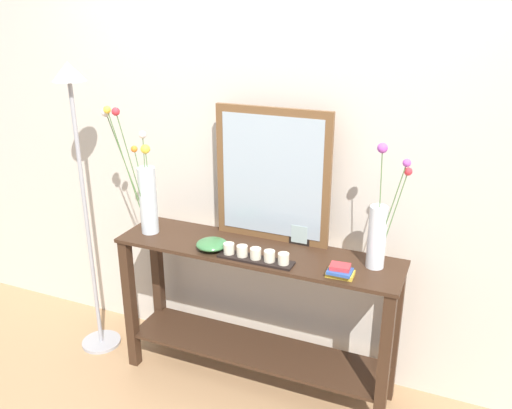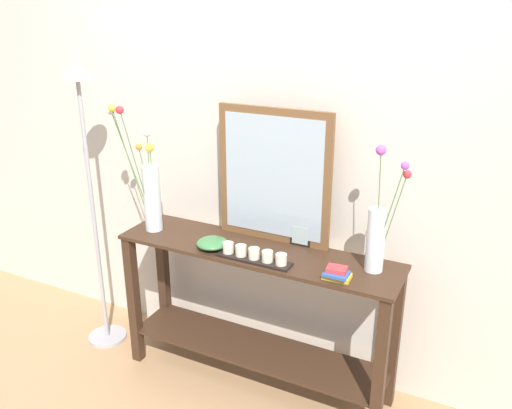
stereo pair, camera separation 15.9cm
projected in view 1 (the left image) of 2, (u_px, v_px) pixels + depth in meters
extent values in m
cube|color=#A87F56|center=(256.00, 380.00, 3.09)|extent=(7.00, 6.00, 0.02)
cube|color=beige|center=(278.00, 139.00, 2.87)|extent=(6.40, 0.08, 2.70)
cube|color=#382316|center=(256.00, 251.00, 2.79)|extent=(1.53, 0.37, 0.02)
cube|color=#382316|center=(256.00, 349.00, 3.01)|extent=(1.47, 0.33, 0.02)
cube|color=#382316|center=(130.00, 305.00, 3.08)|extent=(0.06, 0.06, 0.81)
cube|color=#382316|center=(384.00, 368.00, 2.55)|extent=(0.06, 0.06, 0.81)
cube|color=#382316|center=(158.00, 282.00, 3.33)|extent=(0.06, 0.06, 0.81)
cube|color=#382316|center=(394.00, 334.00, 2.80)|extent=(0.06, 0.06, 0.81)
cube|color=brown|center=(272.00, 176.00, 2.79)|extent=(0.63, 0.03, 0.72)
cube|color=#9EADB7|center=(271.00, 177.00, 2.77)|extent=(0.55, 0.00, 0.64)
cylinder|color=silver|center=(148.00, 201.00, 2.93)|extent=(0.10, 0.10, 0.38)
cylinder|color=#4C753D|center=(150.00, 190.00, 2.92)|extent=(0.02, 0.01, 0.46)
sphere|color=yellow|center=(145.00, 149.00, 2.84)|extent=(0.05, 0.05, 0.05)
cylinder|color=#4C753D|center=(129.00, 172.00, 2.88)|extent=(0.15, 0.10, 0.66)
sphere|color=silver|center=(106.00, 112.00, 2.74)|extent=(0.05, 0.05, 0.05)
cylinder|color=#4C753D|center=(134.00, 174.00, 2.82)|extent=(0.07, 0.13, 0.68)
sphere|color=red|center=(116.00, 112.00, 2.66)|extent=(0.04, 0.04, 0.04)
cylinder|color=#4C753D|center=(146.00, 183.00, 2.90)|extent=(0.01, 0.01, 0.54)
sphere|color=silver|center=(143.00, 135.00, 2.80)|extent=(0.04, 0.04, 0.04)
cylinder|color=#4C753D|center=(128.00, 172.00, 2.84)|extent=(0.11, 0.12, 0.68)
sphere|color=yellow|center=(107.00, 110.00, 2.69)|extent=(0.04, 0.04, 0.04)
cylinder|color=#4C753D|center=(143.00, 190.00, 2.92)|extent=(0.08, 0.01, 0.46)
sphere|color=orange|center=(134.00, 149.00, 2.85)|extent=(0.04, 0.04, 0.04)
cylinder|color=silver|center=(377.00, 237.00, 2.55)|extent=(0.09, 0.09, 0.31)
cylinder|color=#4C753D|center=(380.00, 208.00, 2.49)|extent=(0.02, 0.02, 0.58)
sphere|color=#B24CB7|center=(382.00, 148.00, 2.38)|extent=(0.05, 0.05, 0.05)
cylinder|color=#4C753D|center=(392.00, 220.00, 2.50)|extent=(0.10, 0.03, 0.48)
sphere|color=red|center=(408.00, 171.00, 2.40)|extent=(0.04, 0.04, 0.04)
cylinder|color=#4C753D|center=(389.00, 216.00, 2.47)|extent=(0.12, 0.03, 0.53)
sphere|color=#B24CB7|center=(407.00, 163.00, 2.35)|extent=(0.04, 0.04, 0.04)
cube|color=black|center=(256.00, 259.00, 2.67)|extent=(0.39, 0.09, 0.01)
cylinder|color=beige|center=(229.00, 248.00, 2.71)|extent=(0.06, 0.06, 0.05)
cylinder|color=beige|center=(242.00, 251.00, 2.68)|extent=(0.06, 0.06, 0.05)
cylinder|color=beige|center=(256.00, 253.00, 2.66)|extent=(0.06, 0.06, 0.05)
cylinder|color=beige|center=(269.00, 256.00, 2.63)|extent=(0.06, 0.06, 0.05)
cylinder|color=beige|center=(284.00, 259.00, 2.60)|extent=(0.06, 0.06, 0.05)
cube|color=black|center=(300.00, 234.00, 2.83)|extent=(0.11, 0.01, 0.12)
cube|color=#9CB2AD|center=(299.00, 235.00, 2.82)|extent=(0.09, 0.00, 0.10)
cylinder|color=#38703D|center=(212.00, 249.00, 2.79)|extent=(0.07, 0.07, 0.01)
ellipsoid|color=#38703D|center=(212.00, 244.00, 2.78)|extent=(0.17, 0.17, 0.05)
cube|color=gold|center=(340.00, 274.00, 2.52)|extent=(0.13, 0.09, 0.02)
cube|color=#2D519E|center=(340.00, 271.00, 2.50)|extent=(0.11, 0.09, 0.01)
cube|color=#C63338|center=(340.00, 267.00, 2.50)|extent=(0.10, 0.08, 0.02)
cylinder|color=#9E9EA3|center=(102.00, 342.00, 3.40)|extent=(0.24, 0.24, 0.02)
cylinder|color=#9E9EA3|center=(87.00, 223.00, 3.11)|extent=(0.02, 0.02, 1.63)
cone|color=beige|center=(68.00, 71.00, 2.80)|extent=(0.18, 0.18, 0.10)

